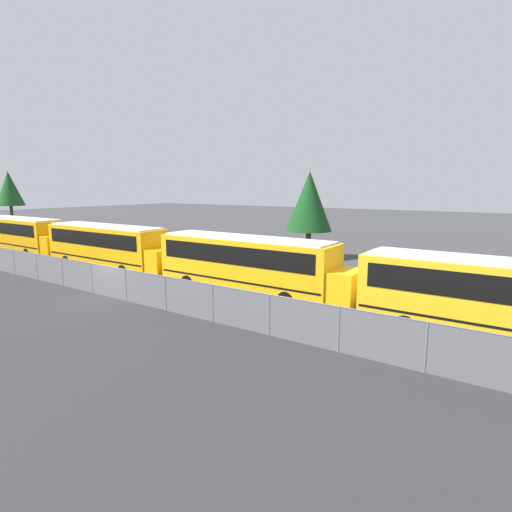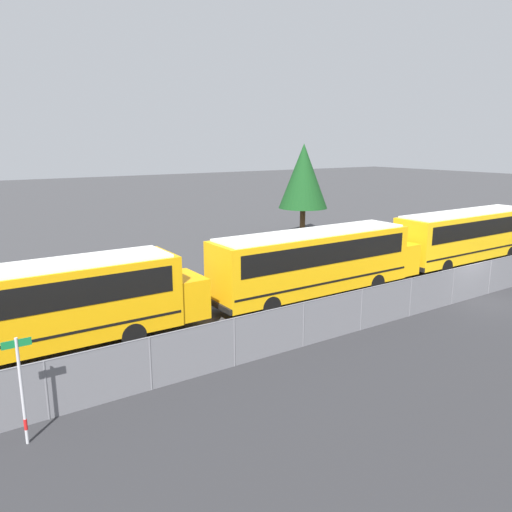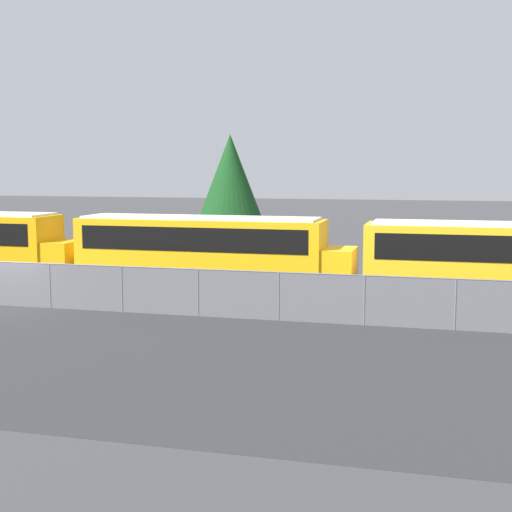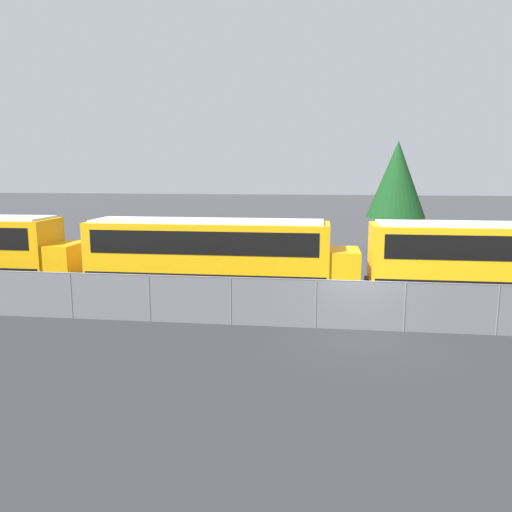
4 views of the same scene
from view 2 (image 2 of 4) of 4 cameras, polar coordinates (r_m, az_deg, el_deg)
ground_plane at (r=27.09m, az=23.27°, el=-4.51°), size 200.00×200.00×0.00m
fence at (r=26.85m, az=23.45°, el=-2.65°), size 88.65×0.07×1.78m
school_bus_1 at (r=19.46m, az=-23.82°, el=-5.01°), size 12.24×2.49×3.38m
school_bus_2 at (r=24.83m, az=7.04°, el=-0.28°), size 12.24×2.49×3.38m
school_bus_3 at (r=34.33m, az=23.10°, el=2.43°), size 12.24×2.49×3.38m
street_sign at (r=14.27m, az=-25.22°, el=-13.56°), size 0.70×0.09×2.91m
tree_1 at (r=40.68m, az=5.44°, el=9.05°), size 3.95×3.95×7.52m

